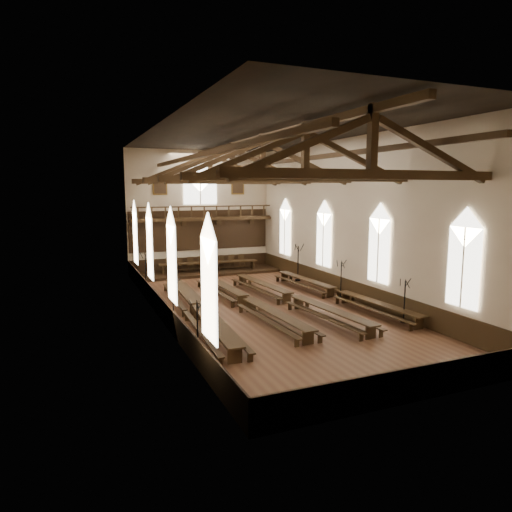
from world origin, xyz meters
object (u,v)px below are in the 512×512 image
(refectory_row_b, at_px, (246,300))
(candelabrum_right_far, at_px, (298,270))
(refectory_row_c, at_px, (292,297))
(high_table, at_px, (209,263))
(candelabrum_left_far, at_px, (146,279))
(candelabrum_left_near, at_px, (198,338))
(refectory_row_a, at_px, (197,307))
(dais, at_px, (209,272))
(candelabrum_right_mid, at_px, (341,286))
(candelabrum_right_near, at_px, (404,309))
(refectory_row_d, at_px, (338,292))
(candelabrum_left_mid, at_px, (173,310))

(refectory_row_b, bearing_deg, candelabrum_right_far, 42.82)
(refectory_row_c, height_order, candelabrum_right_far, candelabrum_right_far)
(refectory_row_b, relative_size, high_table, 1.76)
(candelabrum_left_far, distance_m, candelabrum_right_far, 11.15)
(high_table, bearing_deg, candelabrum_left_near, -108.20)
(refectory_row_a, distance_m, dais, 12.85)
(candelabrum_right_mid, distance_m, candelabrum_right_far, 5.84)
(refectory_row_a, distance_m, candelabrum_right_near, 10.86)
(high_table, bearing_deg, candelabrum_right_near, -72.62)
(refectory_row_b, height_order, candelabrum_right_far, candelabrum_right_far)
(refectory_row_c, xyz_separation_m, dais, (-1.53, 11.92, -0.42))
(candelabrum_right_mid, bearing_deg, candelabrum_left_far, 148.09)
(refectory_row_c, height_order, candelabrum_left_far, candelabrum_left_far)
(refectory_row_d, relative_size, candelabrum_left_far, 5.30)
(refectory_row_d, xyz_separation_m, candelabrum_left_near, (-10.55, -5.76, 0.21))
(refectory_row_a, height_order, dais, refectory_row_a)
(dais, height_order, candelabrum_right_far, candelabrum_right_far)
(refectory_row_d, distance_m, candelabrum_left_near, 12.02)
(dais, xyz_separation_m, candelabrum_left_mid, (-5.74, -12.83, 0.62))
(refectory_row_b, distance_m, refectory_row_c, 2.79)
(refectory_row_a, distance_m, candelabrum_right_mid, 9.69)
(high_table, distance_m, candelabrum_right_far, 7.58)
(candelabrum_left_far, distance_m, candelabrum_right_mid, 13.08)
(candelabrum_left_mid, bearing_deg, refectory_row_d, 6.06)
(refectory_row_a, xyz_separation_m, candelabrum_left_near, (-1.46, -5.36, 0.16))
(candelabrum_right_far, bearing_deg, candelabrum_left_near, -132.52)
(candelabrum_left_far, bearing_deg, refectory_row_d, -35.12)
(high_table, bearing_deg, candelabrum_left_far, -143.27)
(refectory_row_c, distance_m, candelabrum_right_near, 6.45)
(candelabrum_left_far, bearing_deg, high_table, 36.73)
(refectory_row_b, relative_size, candelabrum_right_mid, 5.90)
(refectory_row_d, distance_m, candelabrum_right_far, 6.38)
(candelabrum_left_far, bearing_deg, refectory_row_c, -46.39)
(refectory_row_a, xyz_separation_m, refectory_row_c, (5.81, 0.19, -0.03))
(refectory_row_d, height_order, candelabrum_right_mid, candelabrum_right_mid)
(candelabrum_left_far, bearing_deg, candelabrum_right_mid, -31.91)
(high_table, height_order, candelabrum_left_mid, candelabrum_left_mid)
(candelabrum_left_mid, bearing_deg, candelabrum_right_far, 33.92)
(refectory_row_a, height_order, candelabrum_left_mid, candelabrum_left_mid)
(refectory_row_a, xyz_separation_m, candelabrum_left_far, (-1.46, 7.82, 0.24))
(refectory_row_c, height_order, candelabrum_left_near, candelabrum_left_near)
(high_table, distance_m, candelabrum_right_mid, 12.41)
(refectory_row_d, distance_m, candelabrum_right_mid, 0.78)
(candelabrum_left_near, xyz_separation_m, candelabrum_right_near, (11.10, 0.36, -0.02))
(candelabrum_left_mid, height_order, candelabrum_right_mid, candelabrum_right_mid)
(dais, relative_size, high_table, 1.41)
(refectory_row_c, xyz_separation_m, candelabrum_left_near, (-7.27, -5.55, 0.20))
(candelabrum_left_near, bearing_deg, refectory_row_a, 74.78)
(refectory_row_b, relative_size, refectory_row_d, 1.02)
(candelabrum_left_near, height_order, candelabrum_left_mid, candelabrum_left_mid)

